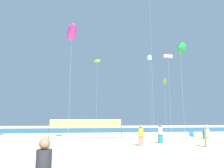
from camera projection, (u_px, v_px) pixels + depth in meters
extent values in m
plane|color=beige|center=(113.00, 148.00, 16.11)|extent=(120.00, 120.00, 0.00)
cube|color=teal|center=(92.00, 130.00, 44.79)|extent=(120.00, 20.00, 0.01)
cylinder|color=#2D2D33|center=(44.00, 163.00, 5.26)|extent=(0.39, 0.39, 0.64)
sphere|color=#997051|center=(45.00, 144.00, 5.34)|extent=(0.29, 0.29, 0.29)
cube|color=#EA7260|center=(141.00, 141.00, 17.42)|extent=(0.38, 0.23, 0.79)
cylinder|color=gold|center=(141.00, 132.00, 17.54)|extent=(0.40, 0.40, 0.65)
sphere|color=#997051|center=(141.00, 126.00, 17.62)|extent=(0.29, 0.29, 0.29)
cube|color=#99B28C|center=(207.00, 142.00, 16.67)|extent=(0.38, 0.23, 0.80)
cylinder|color=#99B28C|center=(207.00, 133.00, 16.80)|extent=(0.40, 0.40, 0.66)
sphere|color=beige|center=(206.00, 127.00, 16.88)|extent=(0.29, 0.29, 0.29)
cube|color=#19727A|center=(160.00, 139.00, 19.62)|extent=(0.38, 0.23, 0.79)
cylinder|color=white|center=(160.00, 131.00, 19.74)|extent=(0.40, 0.40, 0.65)
sphere|color=brown|center=(160.00, 126.00, 19.82)|extent=(0.29, 0.29, 0.29)
cube|color=#1959B2|center=(193.00, 136.00, 23.33)|extent=(0.52, 0.48, 0.03)
cube|color=#1959B2|center=(191.00, 134.00, 23.66)|extent=(0.52, 0.23, 0.57)
cylinder|color=silver|center=(194.00, 138.00, 23.16)|extent=(0.03, 0.03, 0.32)
cylinder|color=silver|center=(192.00, 138.00, 23.45)|extent=(0.03, 0.03, 0.32)
cylinder|color=#595960|center=(206.00, 135.00, 24.10)|extent=(0.66, 0.66, 0.86)
cylinder|color=#4C4C51|center=(49.00, 128.00, 23.92)|extent=(0.08, 0.08, 2.40)
cylinder|color=#4C4C51|center=(121.00, 128.00, 24.46)|extent=(0.08, 0.08, 2.40)
cube|color=#EAE566|center=(86.00, 123.00, 24.28)|extent=(8.23, 0.69, 0.90)
cube|color=#99B28C|center=(189.00, 139.00, 22.83)|extent=(0.31, 0.15, 0.24)
cylinder|color=silver|center=(70.00, 85.00, 21.10)|extent=(0.01, 0.01, 11.18)
ellipsoid|color=#D833A5|center=(72.00, 33.00, 22.03)|extent=(1.48, 3.02, 1.61)
cube|color=#D833A5|center=(72.00, 29.00, 22.10)|extent=(0.55, 0.06, 0.69)
cylinder|color=silver|center=(165.00, 107.00, 35.36)|extent=(0.01, 0.01, 8.65)
cone|color=yellow|center=(164.00, 81.00, 36.09)|extent=(0.44, 1.15, 1.12)
cylinder|color=silver|center=(151.00, 94.00, 37.64)|extent=(0.01, 0.01, 13.46)
cube|color=white|center=(149.00, 58.00, 38.77)|extent=(0.70, 0.70, 0.82)
cylinder|color=silver|center=(183.00, 92.00, 22.84)|extent=(0.01, 0.01, 10.20)
cone|color=green|center=(180.00, 47.00, 23.69)|extent=(0.84, 1.37, 1.29)
cylinder|color=silver|center=(97.00, 96.00, 34.15)|extent=(0.01, 0.01, 11.82)
ellipsoid|color=#8CD833|center=(97.00, 61.00, 35.14)|extent=(1.36, 1.53, 0.64)
cube|color=red|center=(97.00, 60.00, 35.18)|extent=(0.30, 0.06, 0.37)
cylinder|color=silver|center=(170.00, 94.00, 32.05)|extent=(0.01, 0.01, 12.00)
cylinder|color=white|center=(168.00, 56.00, 33.06)|extent=(1.36, 0.57, 0.51)
sphere|color=purple|center=(168.00, 58.00, 33.00)|extent=(0.31, 0.31, 0.31)
cylinder|color=silver|center=(152.00, 60.00, 29.17)|extent=(0.01, 0.01, 20.76)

